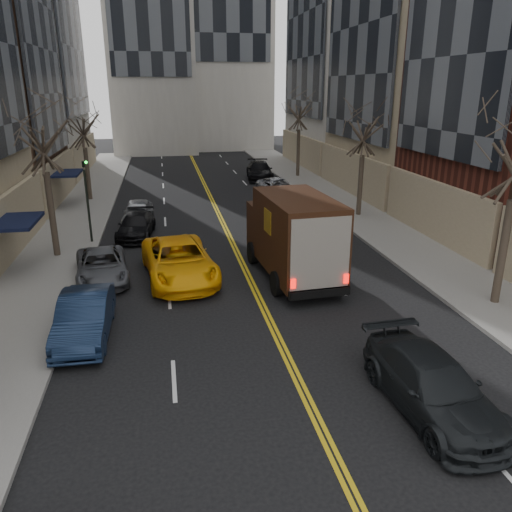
{
  "coord_description": "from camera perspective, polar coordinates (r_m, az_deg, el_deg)",
  "views": [
    {
      "loc": [
        -3.46,
        -4.6,
        7.99
      ],
      "look_at": [
        -0.34,
        12.09,
        2.2
      ],
      "focal_mm": 35.0,
      "sensor_mm": 36.0,
      "label": 1
    }
  ],
  "objects": [
    {
      "name": "taxi",
      "position": [
        21.85,
        -8.8,
        -0.51
      ],
      "size": [
        3.45,
        6.3,
        1.67
      ],
      "primitive_type": "imported",
      "rotation": [
        0.0,
        0.0,
        0.12
      ],
      "color": "#FDAF0A",
      "rests_on": "ground"
    },
    {
      "name": "tree_lf_far",
      "position": [
        38.03,
        -19.32,
        14.86
      ],
      "size": [
        3.2,
        3.2,
        8.12
      ],
      "color": "#382D23",
      "rests_on": "sidewalk_left"
    },
    {
      "name": "parked_lf_b",
      "position": [
        17.59,
        -19.0,
        -6.61
      ],
      "size": [
        1.62,
        4.51,
        1.48
      ],
      "primitive_type": "imported",
      "rotation": [
        0.0,
        0.0,
        -0.01
      ],
      "color": "#12203A",
      "rests_on": "ground"
    },
    {
      "name": "parked_lf_d",
      "position": [
        28.56,
        -13.54,
        3.39
      ],
      "size": [
        2.26,
        4.58,
        1.28
      ],
      "primitive_type": "imported",
      "rotation": [
        0.0,
        0.0,
        -0.11
      ],
      "color": "black",
      "rests_on": "ground"
    },
    {
      "name": "parked_lf_c",
      "position": [
        22.53,
        -17.22,
        -1.1
      ],
      "size": [
        2.7,
        4.81,
        1.27
      ],
      "primitive_type": "imported",
      "rotation": [
        0.0,
        0.0,
        0.13
      ],
      "color": "#52545A",
      "rests_on": "ground"
    },
    {
      "name": "observer_sedan",
      "position": [
        13.95,
        19.5,
        -13.78
      ],
      "size": [
        2.29,
        5.09,
        1.45
      ],
      "rotation": [
        0.0,
        0.0,
        0.05
      ],
      "color": "black",
      "rests_on": "ground"
    },
    {
      "name": "sidewalk_left",
      "position": [
        33.04,
        -19.96,
        3.83
      ],
      "size": [
        4.0,
        66.0,
        0.15
      ],
      "primitive_type": "cube",
      "color": "slate",
      "rests_on": "ground"
    },
    {
      "name": "ups_truck",
      "position": [
        21.52,
        4.24,
        2.25
      ],
      "size": [
        3.13,
        6.93,
        3.71
      ],
      "rotation": [
        0.0,
        0.0,
        0.07
      ],
      "color": "black",
      "rests_on": "ground"
    },
    {
      "name": "parked_lf_e",
      "position": [
        31.25,
        -13.35,
        4.88
      ],
      "size": [
        2.02,
        4.38,
        1.46
      ],
      "primitive_type": "imported",
      "rotation": [
        0.0,
        0.0,
        -0.07
      ],
      "color": "#A5A8AD",
      "rests_on": "ground"
    },
    {
      "name": "tree_lf_mid",
      "position": [
        25.21,
        -23.56,
        14.17
      ],
      "size": [
        3.2,
        3.2,
        8.91
      ],
      "color": "#382D23",
      "rests_on": "sidewalk_left"
    },
    {
      "name": "traffic_signal",
      "position": [
        27.38,
        -18.79,
        6.94
      ],
      "size": [
        0.29,
        0.26,
        4.7
      ],
      "color": "black",
      "rests_on": "sidewalk_left"
    },
    {
      "name": "tree_rt_far",
      "position": [
        46.27,
        5.0,
        17.22
      ],
      "size": [
        3.2,
        3.2,
        9.11
      ],
      "color": "#382D23",
      "rests_on": "sidewalk_right"
    },
    {
      "name": "tree_rt_mid",
      "position": [
        32.09,
        12.33,
        15.17
      ],
      "size": [
        3.2,
        3.2,
        8.32
      ],
      "color": "#382D23",
      "rests_on": "sidewalk_right"
    },
    {
      "name": "pedestrian",
      "position": [
        23.92,
        2.91,
        1.57
      ],
      "size": [
        0.66,
        0.78,
        1.8
      ],
      "primitive_type": "imported",
      "rotation": [
        0.0,
        0.0,
        1.99
      ],
      "color": "black",
      "rests_on": "ground"
    },
    {
      "name": "parked_rt_b",
      "position": [
        38.5,
        2.48,
        7.84
      ],
      "size": [
        2.81,
        4.97,
        1.31
      ],
      "primitive_type": "imported",
      "rotation": [
        0.0,
        0.0,
        0.14
      ],
      "color": "#A4A6AC",
      "rests_on": "ground"
    },
    {
      "name": "parked_rt_c",
      "position": [
        45.48,
        0.4,
        9.72
      ],
      "size": [
        2.81,
        5.63,
        1.57
      ],
      "primitive_type": "imported",
      "rotation": [
        0.0,
        0.0,
        -0.12
      ],
      "color": "black",
      "rests_on": "ground"
    },
    {
      "name": "sidewalk_right",
      "position": [
        34.88,
        10.69,
        5.39
      ],
      "size": [
        4.0,
        66.0,
        0.15
      ],
      "primitive_type": "cube",
      "color": "slate",
      "rests_on": "ground"
    },
    {
      "name": "parked_rt_a",
      "position": [
        31.92,
        6.68,
        5.39
      ],
      "size": [
        1.4,
        3.89,
        1.28
      ],
      "primitive_type": "imported",
      "rotation": [
        0.0,
        0.0,
        0.01
      ],
      "color": "#4F5157",
      "rests_on": "ground"
    }
  ]
}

